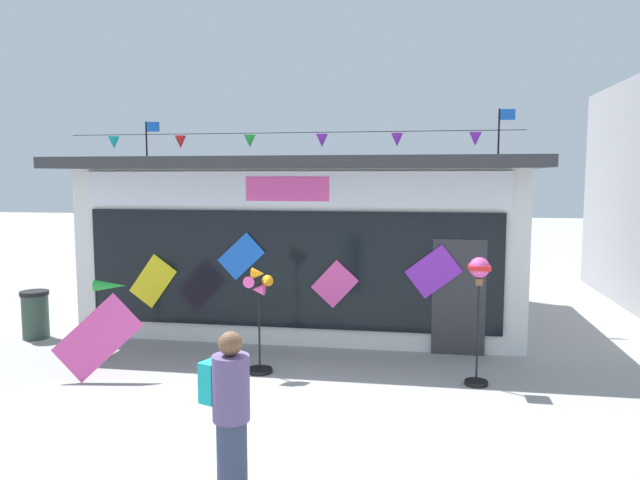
{
  "coord_description": "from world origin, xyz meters",
  "views": [
    {
      "loc": [
        1.47,
        -6.57,
        3.06
      ],
      "look_at": [
        -0.16,
        3.26,
        2.0
      ],
      "focal_mm": 33.59,
      "sensor_mm": 36.0,
      "label": 1
    }
  ],
  "objects_px": {
    "wind_spinner_far_left": "(107,303)",
    "display_kite_on_ground": "(98,338)",
    "person_mid_plaza": "(230,416)",
    "wind_spinner_center_left": "(479,289)",
    "wind_spinner_left": "(259,307)",
    "kite_shop_building": "(314,237)",
    "trash_bin": "(35,314)"
  },
  "relations": [
    {
      "from": "wind_spinner_far_left",
      "to": "display_kite_on_ground",
      "type": "relative_size",
      "value": 1.11
    },
    {
      "from": "wind_spinner_far_left",
      "to": "person_mid_plaza",
      "type": "xyz_separation_m",
      "value": [
        3.46,
        -4.07,
        -0.06
      ]
    },
    {
      "from": "display_kite_on_ground",
      "to": "wind_spinner_center_left",
      "type": "bearing_deg",
      "value": 7.05
    },
    {
      "from": "wind_spinner_left",
      "to": "wind_spinner_center_left",
      "type": "distance_m",
      "value": 3.32
    },
    {
      "from": "kite_shop_building",
      "to": "person_mid_plaza",
      "type": "xyz_separation_m",
      "value": [
        0.62,
        -7.92,
        -0.83
      ]
    },
    {
      "from": "wind_spinner_far_left",
      "to": "wind_spinner_center_left",
      "type": "xyz_separation_m",
      "value": [
        6.0,
        -0.29,
        0.48
      ]
    },
    {
      "from": "kite_shop_building",
      "to": "trash_bin",
      "type": "distance_m",
      "value": 5.78
    },
    {
      "from": "wind_spinner_far_left",
      "to": "person_mid_plaza",
      "type": "height_order",
      "value": "person_mid_plaza"
    },
    {
      "from": "wind_spinner_far_left",
      "to": "trash_bin",
      "type": "relative_size",
      "value": 1.48
    },
    {
      "from": "wind_spinner_far_left",
      "to": "person_mid_plaza",
      "type": "distance_m",
      "value": 5.34
    },
    {
      "from": "kite_shop_building",
      "to": "wind_spinner_far_left",
      "type": "distance_m",
      "value": 4.84
    },
    {
      "from": "wind_spinner_center_left",
      "to": "wind_spinner_left",
      "type": "bearing_deg",
      "value": -179.93
    },
    {
      "from": "wind_spinner_left",
      "to": "trash_bin",
      "type": "bearing_deg",
      "value": 164.88
    },
    {
      "from": "kite_shop_building",
      "to": "wind_spinner_center_left",
      "type": "distance_m",
      "value": 5.22
    },
    {
      "from": "kite_shop_building",
      "to": "person_mid_plaza",
      "type": "bearing_deg",
      "value": -85.51
    },
    {
      "from": "wind_spinner_far_left",
      "to": "kite_shop_building",
      "type": "bearing_deg",
      "value": 53.6
    },
    {
      "from": "person_mid_plaza",
      "to": "wind_spinner_far_left",
      "type": "bearing_deg",
      "value": 62.18
    },
    {
      "from": "wind_spinner_far_left",
      "to": "wind_spinner_center_left",
      "type": "height_order",
      "value": "wind_spinner_center_left"
    },
    {
      "from": "wind_spinner_left",
      "to": "wind_spinner_far_left",
      "type": "bearing_deg",
      "value": 173.82
    },
    {
      "from": "wind_spinner_far_left",
      "to": "trash_bin",
      "type": "bearing_deg",
      "value": 154.07
    },
    {
      "from": "wind_spinner_far_left",
      "to": "display_kite_on_ground",
      "type": "height_order",
      "value": "wind_spinner_far_left"
    },
    {
      "from": "wind_spinner_far_left",
      "to": "trash_bin",
      "type": "xyz_separation_m",
      "value": [
        -2.03,
        0.98,
        -0.49
      ]
    },
    {
      "from": "wind_spinner_center_left",
      "to": "display_kite_on_ground",
      "type": "distance_m",
      "value": 5.71
    },
    {
      "from": "kite_shop_building",
      "to": "person_mid_plaza",
      "type": "relative_size",
      "value": 5.17
    },
    {
      "from": "wind_spinner_center_left",
      "to": "person_mid_plaza",
      "type": "distance_m",
      "value": 4.59
    },
    {
      "from": "wind_spinner_far_left",
      "to": "display_kite_on_ground",
      "type": "xyz_separation_m",
      "value": [
        0.38,
        -0.98,
        -0.3
      ]
    },
    {
      "from": "trash_bin",
      "to": "wind_spinner_far_left",
      "type": "bearing_deg",
      "value": -25.93
    },
    {
      "from": "person_mid_plaza",
      "to": "display_kite_on_ground",
      "type": "relative_size",
      "value": 1.38
    },
    {
      "from": "wind_spinner_center_left",
      "to": "person_mid_plaza",
      "type": "xyz_separation_m",
      "value": [
        -2.54,
        -3.79,
        -0.54
      ]
    },
    {
      "from": "kite_shop_building",
      "to": "wind_spinner_far_left",
      "type": "relative_size",
      "value": 6.45
    },
    {
      "from": "kite_shop_building",
      "to": "display_kite_on_ground",
      "type": "distance_m",
      "value": 5.52
    },
    {
      "from": "wind_spinner_left",
      "to": "trash_bin",
      "type": "xyz_separation_m",
      "value": [
        -4.73,
        1.28,
        -0.59
      ]
    }
  ]
}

